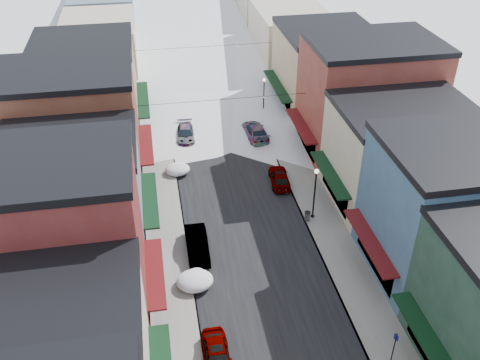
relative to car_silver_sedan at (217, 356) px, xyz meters
name	(u,v)px	position (x,y,z in m)	size (l,w,h in m)	color
road	(201,79)	(4.28, 44.91, -0.71)	(10.00, 160.00, 0.01)	black
sidewalk_left	(151,82)	(-2.32, 44.91, -0.64)	(3.20, 160.00, 0.15)	gray
sidewalk_right	(250,75)	(10.88, 44.91, -0.64)	(3.20, 160.00, 0.15)	gray
curb_left	(162,82)	(-0.77, 44.91, -0.64)	(0.10, 160.00, 0.15)	slate
curb_right	(238,76)	(9.33, 44.91, -0.64)	(0.10, 160.00, 0.15)	slate
bldg_l_brick_near	(50,248)	(-9.41, 5.41, 5.54)	(12.30, 8.20, 12.50)	maroon
bldg_l_grayblue	(74,193)	(-8.91, 13.91, 3.79)	(11.30, 9.20, 9.00)	gray
bldg_l_brick_far	(69,128)	(-9.91, 22.91, 4.79)	(13.30, 9.20, 11.00)	brown
bldg_l_tan	(88,88)	(-8.91, 32.91, 4.29)	(11.30, 11.20, 10.00)	#9E7F68
bldg_r_blue	(449,210)	(17.47, 5.91, 4.54)	(11.30, 9.20, 10.50)	#345777
bldg_r_cream	(400,154)	(17.97, 14.91, 3.79)	(12.30, 9.20, 9.00)	#C0BB9B
bldg_r_brick_far	(368,97)	(18.47, 23.91, 5.04)	(13.30, 9.20, 11.50)	maroon
bldg_r_tan	(325,69)	(17.47, 33.91, 4.04)	(11.30, 11.20, 9.50)	tan
distant_blocks	(183,2)	(4.28, 67.91, 3.28)	(34.00, 55.00, 8.00)	gray
overhead_cables	(212,70)	(4.28, 32.41, 5.48)	(16.40, 15.04, 0.04)	black
car_silver_sedan	(217,356)	(0.00, 0.00, 0.00)	(1.70, 4.22, 1.44)	#999CA1
car_dark_hatch	(197,245)	(-0.02, 10.62, 0.05)	(1.63, 4.66, 1.54)	black
car_silver_wagon	(185,134)	(0.78, 28.95, -0.05)	(1.88, 4.63, 1.34)	gray
car_gray_suv	(280,177)	(8.58, 18.92, -0.01)	(1.68, 4.18, 1.42)	#9EA2A7
car_black_sedan	(255,131)	(8.16, 28.06, 0.05)	(2.14, 5.27, 1.53)	black
car_lane_silver	(206,110)	(3.68, 34.22, -0.03)	(1.62, 4.03, 1.37)	#ADAFB6
car_lane_white	(207,48)	(6.48, 54.96, -0.01)	(2.34, 5.08, 1.41)	white
parking_sign	(394,345)	(10.62, -1.78, 0.87)	(0.16, 0.31, 2.46)	black
trash_can	(307,216)	(9.50, 12.87, -0.14)	(0.50, 0.50, 0.84)	#55585A
streetlamp_near	(315,187)	(10.09, 13.27, 2.43)	(0.40, 0.40, 4.76)	black
streetlamp_far	(264,93)	(10.02, 32.52, 2.36)	(0.39, 0.39, 4.65)	black
snow_pile_mid	(195,280)	(-0.60, 7.02, -0.18)	(2.68, 2.85, 1.13)	white
snow_pile_far	(178,169)	(-0.60, 22.39, -0.24)	(2.39, 2.67, 1.01)	white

